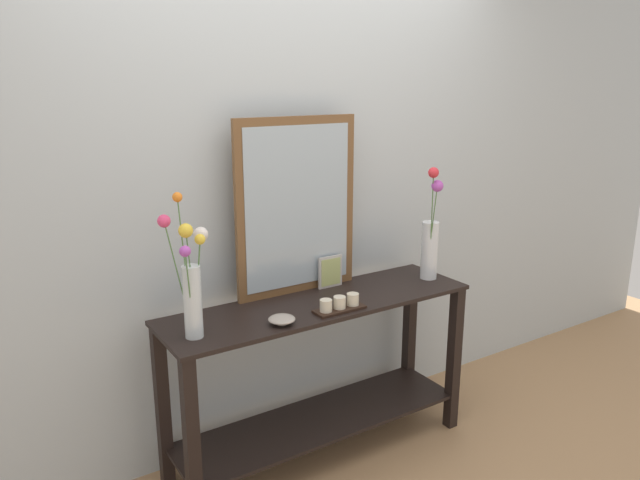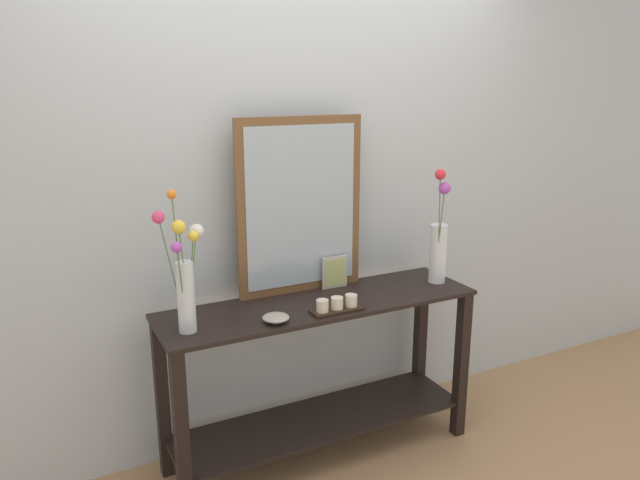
# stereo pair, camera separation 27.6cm
# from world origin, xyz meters

# --- Properties ---
(ground_plane) EXTENTS (7.00, 6.00, 0.02)m
(ground_plane) POSITION_xyz_m (0.00, 0.00, -0.01)
(ground_plane) COLOR #A87F56
(wall_back) EXTENTS (6.40, 0.08, 2.70)m
(wall_back) POSITION_xyz_m (0.00, 0.34, 1.35)
(wall_back) COLOR #B2BCC1
(wall_back) RESTS_ON ground
(console_table) EXTENTS (1.54, 0.43, 0.81)m
(console_table) POSITION_xyz_m (0.00, 0.00, 0.49)
(console_table) COLOR black
(console_table) RESTS_ON ground
(mirror_leaning) EXTENTS (0.64, 0.03, 0.85)m
(mirror_leaning) POSITION_xyz_m (-0.01, 0.19, 1.24)
(mirror_leaning) COLOR brown
(mirror_leaning) RESTS_ON console_table
(tall_vase_left) EXTENTS (0.22, 0.18, 0.60)m
(tall_vase_left) POSITION_xyz_m (-0.65, -0.05, 1.06)
(tall_vase_left) COLOR silver
(tall_vase_left) RESTS_ON console_table
(vase_right) EXTENTS (0.15, 0.15, 0.60)m
(vase_right) POSITION_xyz_m (0.66, -0.03, 1.02)
(vase_right) COLOR silver
(vase_right) RESTS_ON console_table
(candle_tray) EXTENTS (0.24, 0.09, 0.07)m
(candle_tray) POSITION_xyz_m (0.01, -0.14, 0.84)
(candle_tray) COLOR black
(candle_tray) RESTS_ON console_table
(picture_frame_small) EXTENTS (0.14, 0.01, 0.16)m
(picture_frame_small) POSITION_xyz_m (0.16, 0.15, 0.89)
(picture_frame_small) COLOR #B7B2AD
(picture_frame_small) RESTS_ON console_table
(decorative_bowl) EXTENTS (0.12, 0.12, 0.04)m
(decorative_bowl) POSITION_xyz_m (-0.28, -0.14, 0.84)
(decorative_bowl) COLOR #9E9389
(decorative_bowl) RESTS_ON console_table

